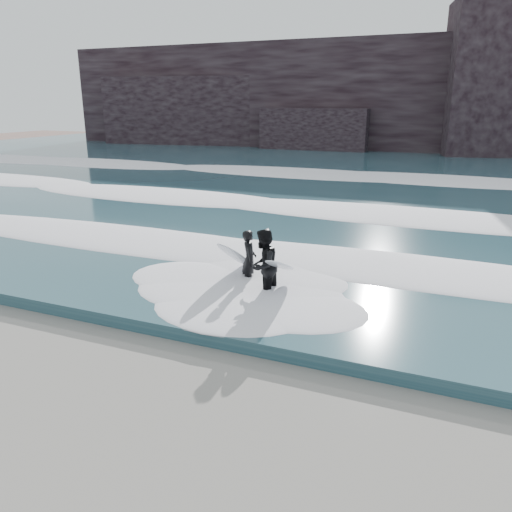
% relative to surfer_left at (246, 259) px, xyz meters
% --- Properties ---
extents(ground, '(120.00, 120.00, 0.00)m').
position_rel_surfer_left_xyz_m(ground, '(-0.45, -6.36, -0.77)').
color(ground, '#8A6053').
rests_on(ground, ground).
extents(sea, '(90.00, 52.00, 0.30)m').
position_rel_surfer_left_xyz_m(sea, '(-0.45, 22.64, -0.62)').
color(sea, '#274B55').
rests_on(sea, ground).
extents(headland, '(70.00, 9.00, 10.00)m').
position_rel_surfer_left_xyz_m(headland, '(-0.45, 39.64, 4.23)').
color(headland, black).
rests_on(headland, ground).
extents(foam_near, '(60.00, 3.20, 0.20)m').
position_rel_surfer_left_xyz_m(foam_near, '(-0.45, 2.64, -0.37)').
color(foam_near, white).
rests_on(foam_near, sea).
extents(foam_mid, '(60.00, 4.00, 0.24)m').
position_rel_surfer_left_xyz_m(foam_mid, '(-0.45, 9.64, -0.35)').
color(foam_mid, white).
rests_on(foam_mid, sea).
extents(foam_far, '(60.00, 4.80, 0.30)m').
position_rel_surfer_left_xyz_m(foam_far, '(-0.45, 18.64, -0.32)').
color(foam_far, white).
rests_on(foam_far, sea).
extents(surfer_left, '(1.03, 1.69, 1.53)m').
position_rel_surfer_left_xyz_m(surfer_left, '(0.00, 0.00, 0.00)').
color(surfer_left, black).
rests_on(surfer_left, ground).
extents(surfer_right, '(1.10, 1.78, 1.79)m').
position_rel_surfer_left_xyz_m(surfer_right, '(0.79, -0.71, 0.13)').
color(surfer_right, black).
rests_on(surfer_right, ground).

